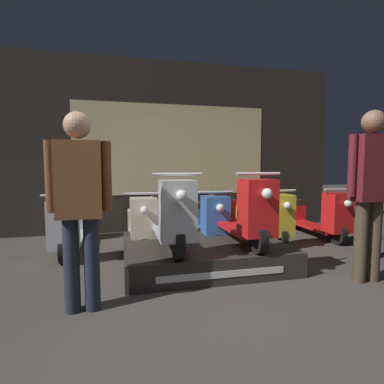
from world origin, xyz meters
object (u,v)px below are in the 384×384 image
object	(u,v)px
scooter_display_left	(168,215)
scooter_backrow_3	(261,218)
scooter_display_right	(236,213)
person_left_browsing	(80,199)
street_bollard	(375,220)
scooter_backrow_0	(72,226)
scooter_backrow_4	(313,216)
scooter_backrow_2	(204,220)
person_right_browsing	(371,182)
scooter_backrow_1	(141,223)

from	to	relation	value
scooter_display_left	scooter_backrow_3	size ratio (longest dim) A/B	1.00
scooter_display_right	person_left_browsing	size ratio (longest dim) A/B	1.04
street_bollard	scooter_backrow_0	bearing A→B (deg)	161.69
scooter_backrow_0	street_bollard	bearing A→B (deg)	-18.31
person_left_browsing	scooter_backrow_3	bearing A→B (deg)	37.21
scooter_backrow_0	scooter_backrow_4	size ratio (longest dim) A/B	1.00
scooter_backrow_2	person_right_browsing	size ratio (longest dim) A/B	0.96
scooter_backrow_4	person_left_browsing	world-z (taller)	person_left_browsing
scooter_backrow_4	street_bollard	xyz separation A→B (m)	(-0.00, -1.34, 0.16)
scooter_backrow_1	person_right_browsing	distance (m)	3.12
scooter_backrow_0	scooter_backrow_2	size ratio (longest dim) A/B	1.00
scooter_backrow_2	person_right_browsing	xyz separation A→B (m)	(1.27, -2.01, 0.72)
scooter_backrow_0	street_bollard	size ratio (longest dim) A/B	1.69
scooter_backrow_2	person_left_browsing	size ratio (longest dim) A/B	1.04
scooter_backrow_2	scooter_display_right	bearing A→B (deg)	-81.83
scooter_display_left	scooter_display_right	distance (m)	0.89
scooter_backrow_1	scooter_backrow_2	world-z (taller)	same
scooter_backrow_3	scooter_display_right	bearing A→B (deg)	-129.72
person_left_browsing	scooter_backrow_4	bearing A→B (deg)	28.78
scooter_backrow_2	scooter_backrow_4	bearing A→B (deg)	0.00
scooter_display_left	scooter_backrow_1	distance (m)	1.11
person_left_browsing	scooter_backrow_0	bearing A→B (deg)	100.93
scooter_backrow_2	scooter_backrow_4	distance (m)	2.02
street_bollard	scooter_display_right	bearing A→B (deg)	170.89
scooter_backrow_1	street_bollard	xyz separation A→B (m)	(3.04, -1.34, 0.16)
scooter_display_left	scooter_backrow_1	bearing A→B (deg)	104.72
scooter_backrow_2	person_left_browsing	bearing A→B (deg)	-129.13
scooter_display_right	person_right_browsing	distance (m)	1.54
scooter_display_right	scooter_backrow_1	distance (m)	1.58
scooter_display_left	scooter_backrow_4	world-z (taller)	scooter_display_left
scooter_display_right	scooter_backrow_2	bearing A→B (deg)	98.17
scooter_display_left	person_left_browsing	xyz separation A→B (m)	(-0.90, -0.97, 0.33)
person_left_browsing	person_right_browsing	size ratio (longest dim) A/B	0.93
person_right_browsing	street_bollard	world-z (taller)	person_right_browsing
scooter_display_left	person_left_browsing	world-z (taller)	person_left_browsing
scooter_display_left	scooter_backrow_0	world-z (taller)	scooter_display_left
scooter_backrow_1	person_left_browsing	world-z (taller)	person_left_browsing
scooter_backrow_4	scooter_backrow_1	bearing A→B (deg)	180.00
person_right_browsing	street_bollard	size ratio (longest dim) A/B	1.76
scooter_backrow_1	scooter_backrow_4	world-z (taller)	same
scooter_backrow_4	person_left_browsing	distance (m)	4.22
scooter_backrow_0	person_right_browsing	distance (m)	3.92
scooter_backrow_1	scooter_backrow_4	xyz separation A→B (m)	(3.04, 0.00, 0.00)
scooter_backrow_3	street_bollard	xyz separation A→B (m)	(1.01, -1.34, 0.16)
scooter_backrow_4	person_right_browsing	size ratio (longest dim) A/B	0.96
scooter_backrow_3	street_bollard	world-z (taller)	street_bollard
scooter_display_left	scooter_backrow_1	xyz separation A→B (m)	(-0.27, 1.04, -0.28)
scooter_backrow_2	scooter_backrow_4	world-z (taller)	same
scooter_backrow_3	street_bollard	bearing A→B (deg)	-52.94
scooter_backrow_2	scooter_backrow_3	xyz separation A→B (m)	(1.01, 0.00, 0.00)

